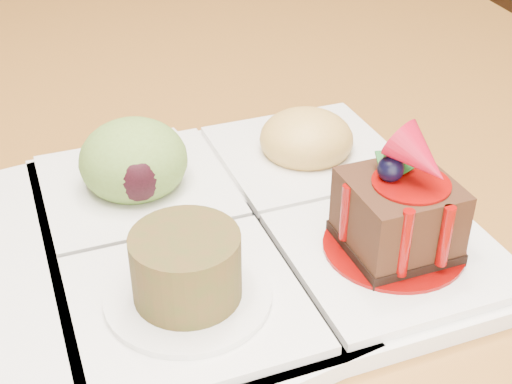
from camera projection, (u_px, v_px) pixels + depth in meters
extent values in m
cube|color=brown|center=(110.00, 110.00, 0.69)|extent=(1.00, 1.80, 0.04)
cylinder|color=brown|center=(281.00, 78.00, 1.68)|extent=(0.06, 0.06, 0.71)
cylinder|color=#311E10|center=(454.00, 304.00, 1.19)|extent=(0.04, 0.04, 0.48)
cylinder|color=#311E10|center=(357.00, 182.00, 1.51)|extent=(0.04, 0.04, 0.48)
cube|color=silver|center=(256.00, 228.00, 0.49)|extent=(0.30, 0.30, 0.01)
cube|color=silver|center=(393.00, 252.00, 0.45)|extent=(0.14, 0.14, 0.01)
cube|color=silver|center=(189.00, 303.00, 0.41)|extent=(0.14, 0.14, 0.01)
cube|color=silver|center=(136.00, 186.00, 0.51)|extent=(0.14, 0.14, 0.01)
cube|color=silver|center=(306.00, 153.00, 0.55)|extent=(0.14, 0.14, 0.01)
cylinder|color=#700504|center=(394.00, 247.00, 0.45)|extent=(0.09, 0.09, 0.00)
cube|color=black|center=(394.00, 243.00, 0.44)|extent=(0.07, 0.07, 0.01)
cube|color=#341F0E|center=(398.00, 211.00, 0.43)|extent=(0.07, 0.07, 0.04)
cylinder|color=#700504|center=(402.00, 181.00, 0.42)|extent=(0.05, 0.05, 0.00)
sphere|color=black|center=(391.00, 169.00, 0.42)|extent=(0.02, 0.02, 0.02)
cone|color=#AA0B22|center=(421.00, 158.00, 0.41)|extent=(0.05, 0.05, 0.04)
cube|color=#124B15|center=(399.00, 162.00, 0.43)|extent=(0.02, 0.02, 0.01)
cube|color=#124B15|center=(386.00, 162.00, 0.43)|extent=(0.01, 0.02, 0.01)
cylinder|color=#700504|center=(405.00, 243.00, 0.40)|extent=(0.01, 0.01, 0.04)
cylinder|color=#700504|center=(445.00, 236.00, 0.41)|extent=(0.01, 0.01, 0.04)
cylinder|color=#700504|center=(346.00, 213.00, 0.43)|extent=(0.01, 0.01, 0.04)
cylinder|color=silver|center=(188.00, 296.00, 0.41)|extent=(0.10, 0.10, 0.00)
cylinder|color=#4F2F16|center=(186.00, 266.00, 0.39)|extent=(0.06, 0.06, 0.04)
cylinder|color=#4E2410|center=(185.00, 245.00, 0.39)|extent=(0.05, 0.05, 0.00)
ellipsoid|color=olive|center=(134.00, 160.00, 0.50)|extent=(0.08, 0.08, 0.06)
ellipsoid|color=black|center=(138.00, 178.00, 0.48)|extent=(0.04, 0.03, 0.03)
ellipsoid|color=#C69247|center=(306.00, 139.00, 0.55)|extent=(0.07, 0.07, 0.04)
cube|color=orange|center=(326.00, 127.00, 0.55)|extent=(0.02, 0.02, 0.02)
cube|color=#4E7C1B|center=(310.00, 121.00, 0.56)|extent=(0.02, 0.02, 0.01)
cube|color=orange|center=(296.00, 127.00, 0.55)|extent=(0.02, 0.02, 0.02)
cube|color=#4E7C1B|center=(281.00, 133.00, 0.55)|extent=(0.02, 0.02, 0.02)
cube|color=orange|center=(292.00, 140.00, 0.54)|extent=(0.02, 0.02, 0.02)
cube|color=#4E7C1B|center=(303.00, 148.00, 0.53)|extent=(0.02, 0.02, 0.02)
cube|color=orange|center=(317.00, 139.00, 0.53)|extent=(0.02, 0.02, 0.02)
cube|color=#4E7C1B|center=(326.00, 133.00, 0.54)|extent=(0.02, 0.02, 0.02)
cube|color=silver|center=(51.00, 286.00, 0.43)|extent=(0.35, 0.35, 0.01)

